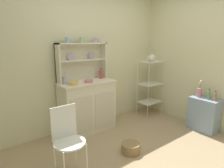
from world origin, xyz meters
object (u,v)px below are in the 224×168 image
wire_chair (67,135)px  oil_bottle (209,95)px  hutch_shelf_unit (81,59)px  bakers_rack (150,82)px  cup_sky_0 (68,40)px  vinegar_bottle (215,97)px  side_shelf_blue (204,114)px  jam_bottle (101,74)px  bowl_mixing_large (73,83)px  hutch_cabinet (87,106)px  utensil_jar (65,80)px  flower_vase (199,92)px  floor_basket (131,148)px  porcelain_teapot (151,58)px

wire_chair → oil_bottle: (2.41, -0.40, 0.15)m
hutch_shelf_unit → oil_bottle: bearing=-41.3°
bakers_rack → cup_sky_0: 1.94m
cup_sky_0 → vinegar_bottle: 2.59m
wire_chair → vinegar_bottle: (2.41, -0.51, 0.14)m
side_shelf_blue → jam_bottle: (-1.29, 1.32, 0.67)m
cup_sky_0 → bowl_mixing_large: cup_sky_0 is taller
hutch_cabinet → wire_chair: 1.17m
side_shelf_blue → utensil_jar: 2.47m
hutch_cabinet → jam_bottle: bearing=13.7°
flower_vase → oil_bottle: flower_vase is taller
jam_bottle → vinegar_bottle: (1.29, -1.47, -0.31)m
bakers_rack → bowl_mixing_large: 1.76m
floor_basket → cup_sky_0: size_ratio=2.96×
wire_chair → hutch_shelf_unit: bearing=43.7°
floor_basket → oil_bottle: oil_bottle is taller
utensil_jar → vinegar_bottle: bearing=-36.3°
floor_basket → utensil_jar: bearing=114.9°
bakers_rack → flower_vase: 1.00m
jam_bottle → oil_bottle: bearing=-46.7°
utensil_jar → oil_bottle: (1.99, -1.36, -0.29)m
porcelain_teapot → oil_bottle: size_ratio=1.22×
oil_bottle → bakers_rack: bearing=98.5°
floor_basket → flower_vase: flower_vase is taller
side_shelf_blue → porcelain_teapot: size_ratio=2.56×
hutch_shelf_unit → wire_chair: bearing=-126.6°
floor_basket → porcelain_teapot: bearing=32.5°
wire_chair → oil_bottle: size_ratio=4.51×
hutch_shelf_unit → vinegar_bottle: hutch_shelf_unit is taller
utensil_jar → hutch_shelf_unit: bearing=13.5°
wire_chair → porcelain_teapot: bearing=8.9°
cup_sky_0 → utensil_jar: cup_sky_0 is taller
hutch_shelf_unit → porcelain_teapot: 1.49m
porcelain_teapot → vinegar_bottle: size_ratio=1.35×
hutch_shelf_unit → porcelain_teapot: bearing=-11.1°
hutch_cabinet → bakers_rack: bearing=-4.9°
porcelain_teapot → vinegar_bottle: porcelain_teapot is taller
floor_basket → jam_bottle: 1.40m
wire_chair → jam_bottle: bearing=30.9°
porcelain_teapot → flower_vase: porcelain_teapot is taller
hutch_cabinet → wire_chair: (-0.77, -0.88, 0.06)m
bowl_mixing_large → utensil_jar: bearing=116.1°
wire_chair → bowl_mixing_large: 1.02m
bowl_mixing_large → hutch_shelf_unit: bearing=40.1°
bakers_rack → vinegar_bottle: 1.27m
oil_bottle → bowl_mixing_large: bearing=147.8°
cup_sky_0 → jam_bottle: (0.61, -0.04, -0.61)m
hutch_shelf_unit → cup_sky_0: cup_sky_0 is taller
jam_bottle → floor_basket: bearing=-101.7°
hutch_shelf_unit → floor_basket: (0.13, -1.13, -1.20)m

